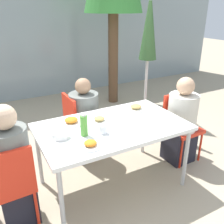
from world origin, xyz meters
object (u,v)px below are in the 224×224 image
bottle (84,125)px  chair_left (10,183)px  salad_bowl (60,134)px  chair_far (77,121)px  person_far (85,122)px  person_left (13,171)px  drinking_cup (103,129)px  closed_umbrella (149,36)px  chair_right (179,122)px  person_right (181,124)px

bottle → chair_left: bearing=-175.6°
bottle → salad_bowl: bearing=161.7°
chair_far → bottle: bearing=-17.8°
person_far → bottle: size_ratio=4.89×
person_left → drinking_cup: 0.89m
chair_left → drinking_cup: bearing=-1.7°
person_left → closed_umbrella: size_ratio=0.56×
chair_left → salad_bowl: size_ratio=5.28×
chair_right → closed_umbrella: closed_umbrella is taller
bottle → salad_bowl: bottle is taller
person_left → chair_right: (2.09, 0.15, -0.05)m
drinking_cup → person_right: bearing=6.9°
chair_right → bottle: bearing=5.6°
closed_umbrella → salad_bowl: 2.15m
person_right → bottle: 1.41m
chair_right → person_far: 1.25m
chair_right → drinking_cup: 1.28m
chair_right → chair_left: bearing=4.6°
chair_right → salad_bowl: 1.65m
person_left → person_right: person_left is taller
chair_left → chair_far: same height
person_far → closed_umbrella: (1.21, 0.33, 0.99)m
person_far → salad_bowl: person_far is taller
person_far → chair_left: bearing=-53.2°
person_left → closed_umbrella: closed_umbrella is taller
person_right → bottle: size_ratio=5.07×
drinking_cup → bottle: bearing=165.4°
bottle → salad_bowl: 0.24m
person_right → drinking_cup: bearing=5.3°
chair_left → closed_umbrella: bearing=25.1°
chair_left → drinking_cup: size_ratio=9.82×
chair_left → chair_far: size_ratio=1.00×
chair_far → person_far: 0.09m
chair_left → bottle: bottle is taller
person_left → salad_bowl: size_ratio=7.23×
bottle → person_left: bearing=177.8°
person_far → closed_umbrella: closed_umbrella is taller
person_left → closed_umbrella: 2.63m
person_far → salad_bowl: (-0.53, -0.71, 0.28)m
bottle → drinking_cup: 0.19m
person_left → salad_bowl: 0.52m
person_far → salad_bowl: bearing=-38.9°
person_left → person_right: bearing=-0.3°
closed_umbrella → salad_bowl: size_ratio=12.97×
bottle → person_far: bearing=67.9°
person_right → closed_umbrella: closed_umbrella is taller
chair_left → person_left: (0.05, 0.08, 0.05)m
bottle → drinking_cup: bottle is taller
person_left → bottle: size_ratio=5.34×
person_left → chair_far: 1.22m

